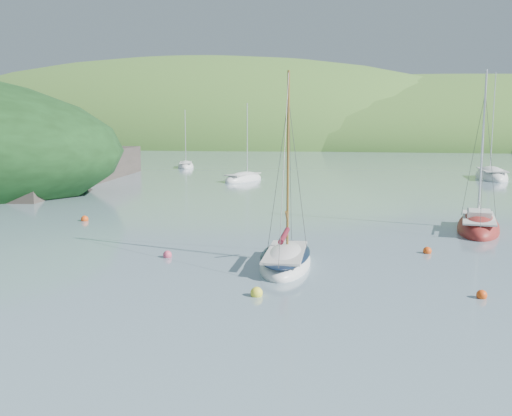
% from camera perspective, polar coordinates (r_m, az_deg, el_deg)
% --- Properties ---
extents(ground, '(700.00, 700.00, 0.00)m').
position_cam_1_polar(ground, '(24.69, -5.30, -7.04)').
color(ground, slate).
rests_on(ground, ground).
extents(shoreline_hills, '(690.00, 135.00, 56.00)m').
position_cam_1_polar(shoreline_hills, '(195.82, 8.47, 6.36)').
color(shoreline_hills, '#396626').
rests_on(shoreline_hills, ground).
extents(daysailer_white, '(2.83, 6.45, 9.65)m').
position_cam_1_polar(daysailer_white, '(26.78, 2.98, -5.30)').
color(daysailer_white, silver).
rests_on(daysailer_white, ground).
extents(sloop_red, '(3.27, 7.48, 10.72)m').
position_cam_1_polar(sloop_red, '(37.91, 21.33, -1.83)').
color(sloop_red, maroon).
rests_on(sloop_red, ground).
extents(distant_sloop_a, '(4.38, 7.26, 9.79)m').
position_cam_1_polar(distant_sloop_a, '(66.58, -1.25, 2.87)').
color(distant_sloop_a, silver).
rests_on(distant_sloop_a, ground).
extents(distant_sloop_b, '(3.51, 9.74, 13.85)m').
position_cam_1_polar(distant_sloop_b, '(74.90, 22.47, 2.89)').
color(distant_sloop_b, silver).
rests_on(distant_sloop_b, ground).
extents(distant_sloop_c, '(4.40, 7.07, 9.52)m').
position_cam_1_polar(distant_sloop_c, '(88.02, -7.04, 4.15)').
color(distant_sloop_c, silver).
rests_on(distant_sloop_c, ground).
extents(mooring_buoys, '(24.28, 14.49, 0.49)m').
position_cam_1_polar(mooring_buoys, '(28.88, -2.07, -4.49)').
color(mooring_buoys, yellow).
rests_on(mooring_buoys, ground).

